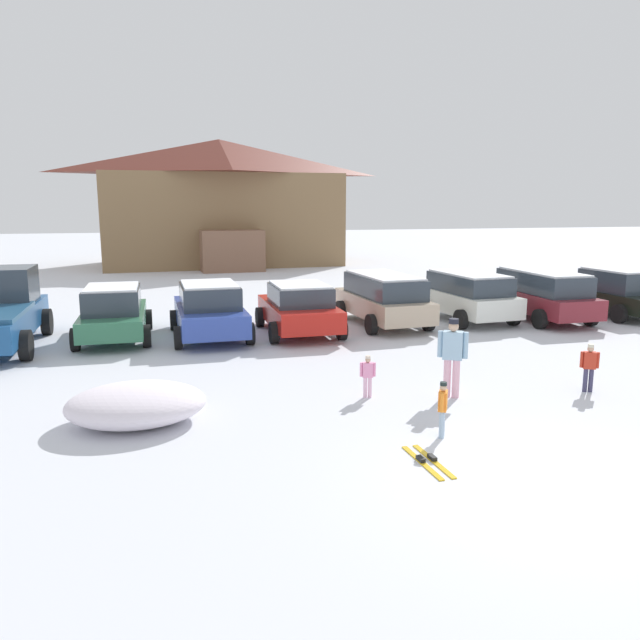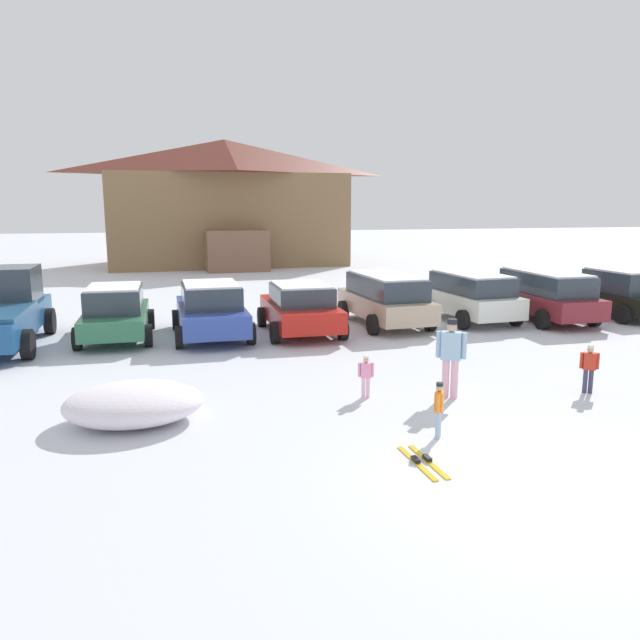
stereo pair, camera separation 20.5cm
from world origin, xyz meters
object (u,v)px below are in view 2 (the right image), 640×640
object	(u,v)px
parked_red_sedan	(301,308)
skier_adult_in_blue_parka	(451,354)
skier_child_in_orange_jacket	(439,407)
pair_of_skis	(422,461)
skier_child_in_pink_snowsuit	(366,374)
ski_lodge	(226,202)
parked_green_coupe	(116,312)
parked_blue_hatchback	(211,310)
parked_white_suv	(470,295)
plowed_snow_pile	(134,403)
parked_black_sedan	(619,292)
parked_maroon_van	(545,294)
parked_beige_suv	(385,298)
skier_child_in_red_jacket	(589,366)

from	to	relation	value
parked_red_sedan	skier_adult_in_blue_parka	world-z (taller)	skier_adult_in_blue_parka
skier_child_in_orange_jacket	pair_of_skis	distance (m)	1.26
pair_of_skis	skier_child_in_orange_jacket	bearing A→B (deg)	53.96
skier_adult_in_blue_parka	skier_child_in_pink_snowsuit	distance (m)	1.80
ski_lodge	parked_green_coupe	size ratio (longest dim) A/B	3.71
parked_blue_hatchback	skier_adult_in_blue_parka	world-z (taller)	skier_adult_in_blue_parka
ski_lodge	parked_red_sedan	size ratio (longest dim) A/B	3.76
parked_white_suv	plowed_snow_pile	size ratio (longest dim) A/B	1.65
parked_red_sedan	plowed_snow_pile	xyz separation A→B (m)	(-4.60, -7.07, -0.44)
parked_red_sedan	parked_black_sedan	size ratio (longest dim) A/B	0.90
parked_maroon_van	parked_green_coupe	bearing A→B (deg)	179.02
parked_blue_hatchback	parked_black_sedan	world-z (taller)	parked_black_sedan
parked_red_sedan	parked_blue_hatchback	bearing A→B (deg)	178.51
parked_maroon_van	skier_adult_in_blue_parka	world-z (taller)	parked_maroon_van
parked_white_suv	plowed_snow_pile	bearing A→B (deg)	-144.07
skier_child_in_orange_jacket	skier_child_in_pink_snowsuit	xyz separation A→B (m)	(-0.54, 2.44, -0.05)
parked_green_coupe	parked_maroon_van	world-z (taller)	parked_maroon_van
skier_child_in_orange_jacket	skier_adult_in_blue_parka	size ratio (longest dim) A/B	0.59
parked_beige_suv	parked_blue_hatchback	bearing A→B (deg)	-174.08
parked_red_sedan	parked_black_sedan	bearing A→B (deg)	1.66
parked_green_coupe	parked_red_sedan	bearing A→B (deg)	-4.50
skier_child_in_pink_snowsuit	parked_red_sedan	bearing A→B (deg)	90.05
parked_red_sedan	parked_black_sedan	xyz separation A→B (m)	(11.65, 0.34, 0.04)
ski_lodge	parked_beige_suv	distance (m)	22.48
skier_child_in_red_jacket	skier_adult_in_blue_parka	size ratio (longest dim) A/B	0.63
parked_blue_hatchback	pair_of_skis	xyz separation A→B (m)	(2.60, -10.09, -0.82)
parked_black_sedan	pair_of_skis	size ratio (longest dim) A/B	3.39
parked_black_sedan	skier_child_in_orange_jacket	bearing A→B (deg)	-139.66
parked_red_sedan	parked_white_suv	size ratio (longest dim) A/B	0.99
skier_child_in_pink_snowsuit	parked_green_coupe	bearing A→B (deg)	127.72
parked_white_suv	skier_adult_in_blue_parka	distance (m)	8.83
parked_green_coupe	parked_white_suv	bearing A→B (deg)	1.02
parked_white_suv	skier_child_in_pink_snowsuit	distance (m)	9.47
parked_beige_suv	pair_of_skis	bearing A→B (deg)	-106.23
plowed_snow_pile	skier_child_in_red_jacket	bearing A→B (deg)	-2.31
skier_adult_in_blue_parka	plowed_snow_pile	distance (m)	6.33
parked_white_suv	parked_maroon_van	world-z (taller)	parked_maroon_van
skier_adult_in_blue_parka	skier_child_in_red_jacket	bearing A→B (deg)	-7.13
ski_lodge	parked_red_sedan	bearing A→B (deg)	-89.45
ski_lodge	skier_child_in_orange_jacket	world-z (taller)	ski_lodge
parked_green_coupe	parked_blue_hatchback	distance (m)	2.78
parked_white_suv	skier_child_in_pink_snowsuit	size ratio (longest dim) A/B	4.66
parked_maroon_van	skier_child_in_red_jacket	bearing A→B (deg)	-116.80
skier_adult_in_blue_parka	pair_of_skis	bearing A→B (deg)	-121.77
skier_adult_in_blue_parka	skier_child_in_pink_snowsuit	bearing A→B (deg)	166.64
ski_lodge	parked_blue_hatchback	world-z (taller)	ski_lodge
parked_green_coupe	parked_red_sedan	size ratio (longest dim) A/B	1.01
parked_black_sedan	skier_child_in_pink_snowsuit	size ratio (longest dim) A/B	5.12
parked_green_coupe	plowed_snow_pile	distance (m)	7.56
parked_beige_suv	pair_of_skis	distance (m)	11.16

